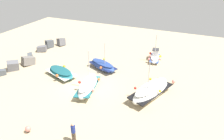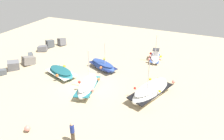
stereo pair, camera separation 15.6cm
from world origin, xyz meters
name	(u,v)px [view 1 (the left image)]	position (x,y,z in m)	size (l,w,h in m)	color
ground_plane	(87,86)	(0.00, 0.00, 0.00)	(44.38, 44.38, 0.00)	tan
fishing_boat_0	(155,57)	(9.02, -4.72, 0.45)	(3.22, 1.80, 3.53)	white
fishing_boat_1	(88,86)	(-0.84, -0.56, 0.60)	(4.44, 2.28, 4.07)	white
fishing_boat_2	(151,91)	(0.66, -6.38, 0.67)	(5.40, 3.37, 3.86)	white
fishing_boat_3	(103,65)	(4.07, 0.22, 0.51)	(2.89, 4.05, 3.40)	#2D4C9E
fishing_boat_4	(61,73)	(0.74, 3.70, 0.43)	(2.85, 4.15, 0.85)	#1E6670
person_walking	(73,131)	(-7.03, -2.85, 0.93)	(0.32, 0.32, 1.62)	brown
breakwater_rocks	(10,67)	(-0.52, 9.85, 0.44)	(19.81, 3.06, 1.37)	slate
mooring_buoy_0	(28,129)	(-7.62, 0.77, 0.34)	(0.45, 0.45, 0.57)	#3F3F42
mooring_buoy_1	(174,82)	(3.85, -7.95, 0.34)	(0.36, 0.36, 0.53)	#3F3F42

